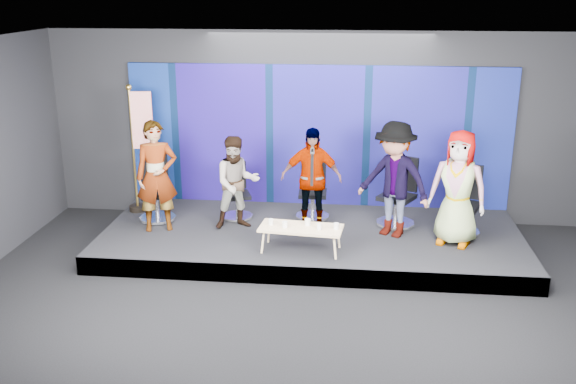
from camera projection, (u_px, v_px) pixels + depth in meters
The scene contains 21 objects.
ground at pixel (298, 319), 8.55m from camera, with size 10.00×10.00×0.00m, color black.
room_walls at pixel (299, 142), 7.81m from camera, with size 10.02×8.02×3.51m.
riser at pixel (311, 239), 10.87m from camera, with size 7.00×3.00×0.30m, color black.
backdrop at pixel (318, 136), 11.80m from camera, with size 7.00×0.08×2.60m, color navy.
chair_a at pixel (156, 199), 11.26m from camera, with size 0.83×0.83×1.15m.
panelist_a at pixel (157, 176), 10.62m from camera, with size 0.68×0.45×1.86m, color black.
chair_b at pixel (237, 200), 11.36m from camera, with size 0.71×0.71×0.98m.
panelist_b at pixel (237, 183), 10.74m from camera, with size 0.77×0.60×1.59m, color black.
chair_c at pixel (313, 198), 11.36m from camera, with size 0.62×0.62×1.07m.
panelist_c at pixel (311, 178), 10.72m from camera, with size 1.02×0.42×1.74m, color black.
chair_d at pixel (398, 203), 11.00m from camera, with size 0.90×0.90×1.18m.
panelist_d at pixel (394, 180), 10.36m from camera, with size 1.23×0.71×1.91m, color black.
chair_e at pixel (463, 211), 10.63m from camera, with size 0.83×0.83×1.14m.
panelist_e at pixel (458, 188), 10.03m from camera, with size 0.90×0.59×1.85m, color black.
coffee_table at pixel (301, 229), 9.91m from camera, with size 1.32×0.66×0.39m.
mug_a at pixel (271, 222), 9.98m from camera, with size 0.08×0.08×0.09m, color silver.
mug_b at pixel (285, 224), 9.87m from camera, with size 0.08×0.08×0.10m, color silver.
mug_c at pixel (308, 222), 9.95m from camera, with size 0.09×0.09×0.11m, color silver.
mug_d at pixel (319, 227), 9.79m from camera, with size 0.07×0.07×0.09m, color silver.
mug_e at pixel (336, 226), 9.79m from camera, with size 0.08×0.08×0.10m, color silver.
flag_stand at pixel (140, 146), 11.41m from camera, with size 0.53×0.31×2.32m.
Camera 1 is at (0.67, -7.59, 4.25)m, focal length 40.00 mm.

